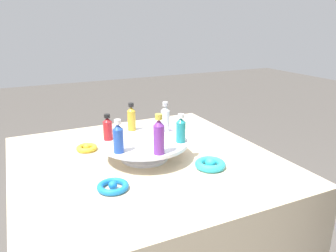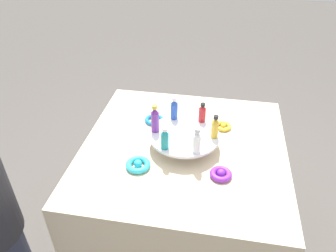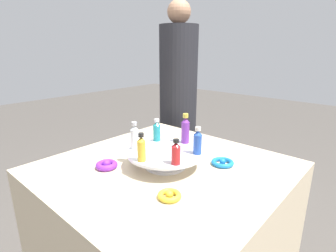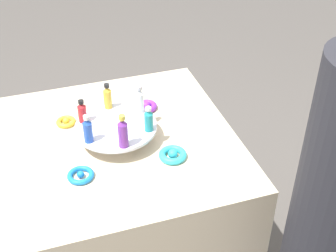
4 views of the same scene
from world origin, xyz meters
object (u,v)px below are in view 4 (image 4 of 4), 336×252
(bottle_gold, at_px, (108,97))
(ribbon_bow_blue, at_px, (81,175))
(bottle_clear, at_px, (140,100))
(display_stand, at_px, (116,130))
(ribbon_bow_gold, at_px, (66,122))
(ribbon_bow_purple, at_px, (146,106))
(ribbon_bow_teal, at_px, (173,155))
(bottle_blue, at_px, (88,130))
(bottle_teal, at_px, (149,120))
(person_figure, at_px, (329,237))
(bottle_red, at_px, (82,112))
(bottle_purple, at_px, (123,132))

(bottle_gold, bearing_deg, ribbon_bow_blue, 60.61)
(bottle_clear, xyz_separation_m, bottle_gold, (0.11, -0.07, -0.00))
(display_stand, relative_size, ribbon_bow_gold, 3.96)
(ribbon_bow_purple, distance_m, ribbon_bow_teal, 0.34)
(bottle_blue, distance_m, bottle_teal, 0.23)
(ribbon_bow_teal, height_order, person_figure, person_figure)
(ribbon_bow_gold, height_order, person_figure, person_figure)
(display_stand, bearing_deg, bottle_red, -30.56)
(ribbon_bow_gold, xyz_separation_m, ribbon_bow_teal, (-0.35, 0.34, 0.00))
(ribbon_bow_purple, bearing_deg, person_figure, 111.09)
(ribbon_bow_blue, height_order, person_figure, person_figure)
(bottle_red, relative_size, bottle_clear, 0.82)
(bottle_red, xyz_separation_m, bottle_purple, (-0.11, 0.20, 0.02))
(bottle_teal, relative_size, ribbon_bow_gold, 1.29)
(ribbon_bow_gold, bearing_deg, bottle_clear, 159.81)
(ribbon_bow_teal, distance_m, person_figure, 0.61)
(bottle_gold, relative_size, ribbon_bow_blue, 1.15)
(display_stand, bearing_deg, bottle_teal, 149.44)
(ribbon_bow_blue, bearing_deg, bottle_purple, -166.03)
(bottle_red, relative_size, bottle_teal, 0.93)
(bottle_clear, relative_size, ribbon_bow_gold, 1.47)
(bottle_blue, bearing_deg, bottle_gold, -120.56)
(display_stand, height_order, bottle_clear, bottle_clear)
(person_figure, bearing_deg, bottle_purple, 6.02)
(bottle_gold, bearing_deg, display_stand, 89.44)
(bottle_blue, height_order, person_figure, person_figure)
(bottle_blue, relative_size, ribbon_bow_blue, 1.17)
(bottle_teal, xyz_separation_m, bottle_clear, (-0.00, -0.13, 0.01))
(bottle_clear, distance_m, person_figure, 0.85)
(bottle_purple, distance_m, person_figure, 0.76)
(bottle_purple, distance_m, ribbon_bow_gold, 0.37)
(ribbon_bow_gold, relative_size, ribbon_bow_blue, 0.83)
(bottle_teal, distance_m, ribbon_bow_purple, 0.27)
(bottle_blue, bearing_deg, bottle_red, -90.56)
(bottle_teal, height_order, person_figure, person_figure)
(bottle_teal, relative_size, bottle_gold, 0.93)
(bottle_blue, bearing_deg, bottle_clear, -150.56)
(bottle_purple, bearing_deg, ribbon_bow_gold, -60.30)
(bottle_clear, xyz_separation_m, ribbon_bow_gold, (0.29, -0.11, -0.11))
(bottle_purple, distance_m, ribbon_bow_blue, 0.21)
(bottle_teal, distance_m, bottle_clear, 0.13)
(bottle_purple, distance_m, ribbon_bow_purple, 0.37)
(bottle_blue, relative_size, bottle_gold, 1.02)
(bottle_clear, bearing_deg, bottle_purple, 59.44)
(bottle_purple, xyz_separation_m, person_figure, (-0.50, 0.56, -0.12))
(display_stand, distance_m, ribbon_bow_purple, 0.25)
(bottle_blue, bearing_deg, display_stand, -150.56)
(bottle_red, distance_m, ribbon_bow_gold, 0.16)
(display_stand, xyz_separation_m, bottle_blue, (0.11, 0.06, 0.07))
(bottle_blue, distance_m, person_figure, 0.88)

